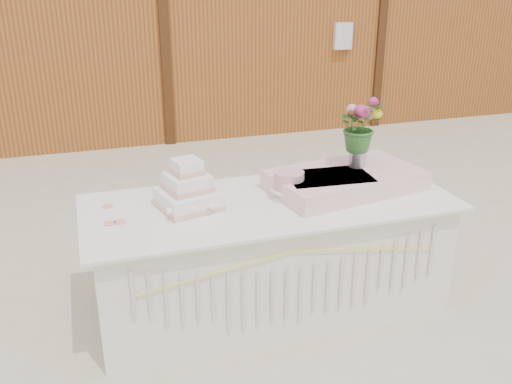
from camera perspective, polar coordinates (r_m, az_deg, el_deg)
ground at (r=4.05m, az=1.32°, el=-11.01°), size 80.00×80.00×0.00m
barn at (r=9.29m, az=-11.40°, el=18.19°), size 12.60×4.60×3.30m
cake_table at (r=3.85m, az=1.39°, el=-6.21°), size 2.40×1.00×0.77m
wedding_cake at (r=3.58m, az=-6.82°, el=0.04°), size 0.43×0.43×0.32m
pink_cake_stand at (r=3.72m, az=3.33°, el=0.88°), size 0.25×0.25×0.18m
satin_runner at (r=3.92m, az=8.91°, el=1.19°), size 1.09×0.74×0.13m
flower_vase at (r=3.99m, az=10.15°, el=3.66°), size 0.12×0.12×0.16m
bouquet at (r=3.92m, az=10.40°, el=7.23°), size 0.34×0.31×0.35m
loose_flowers at (r=3.58m, az=-14.36°, el=-2.22°), size 0.27×0.37×0.02m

